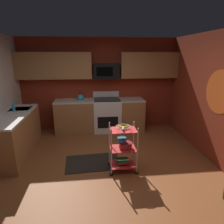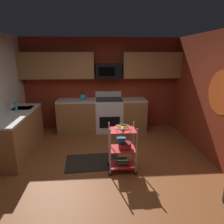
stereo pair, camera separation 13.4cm
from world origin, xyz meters
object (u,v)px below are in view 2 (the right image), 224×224
mixing_bowl_large (125,145)px  mixing_bowl_small (121,140)px  rolling_cart (122,149)px  fruit_bowl (123,127)px  oven_range (109,114)px  kettle (83,97)px  book_stack (122,162)px  microwave (109,71)px  dish_soap_bottle (16,106)px

mixing_bowl_large → mixing_bowl_small: mixing_bowl_small is taller
rolling_cart → fruit_bowl: (-0.00, 0.00, 0.43)m
oven_range → rolling_cart: size_ratio=1.20×
rolling_cart → kettle: kettle is taller
mixing_bowl_small → rolling_cart: bearing=-62.2°
mixing_bowl_large → rolling_cart: bearing=-180.0°
rolling_cart → mixing_bowl_large: size_ratio=3.63×
rolling_cart → kettle: bearing=111.9°
rolling_cart → book_stack: rolling_cart is taller
oven_range → rolling_cart: (0.13, -2.11, -0.03)m
rolling_cart → mixing_bowl_large: rolling_cart is taller
mixing_bowl_large → book_stack: bearing=-180.0°
microwave → mixing_bowl_large: 2.52m
oven_range → book_stack: size_ratio=4.75×
kettle → book_stack: bearing=-68.1°
book_stack → dish_soap_bottle: bearing=154.1°
mixing_bowl_large → kettle: 2.34m
mixing_bowl_large → kettle: (-0.89, 2.11, 0.48)m
oven_range → kettle: kettle is taller
rolling_cart → mixing_bowl_small: size_ratio=5.03×
dish_soap_bottle → fruit_bowl: bearing=-25.9°
mixing_bowl_small → kettle: size_ratio=0.69×
oven_range → fruit_bowl: bearing=-86.6°
mixing_bowl_small → kettle: (-0.83, 2.07, 0.38)m
mixing_bowl_small → book_stack: bearing=-62.2°
microwave → mixing_bowl_small: bearing=-87.1°
mixing_bowl_large → fruit_bowl: bearing=180.0°
mixing_bowl_large → dish_soap_bottle: size_ratio=1.26×
dish_soap_bottle → mixing_bowl_large: bearing=-25.5°
microwave → book_stack: size_ratio=3.02×
book_stack → dish_soap_bottle: (-2.27, 1.10, 0.84)m
oven_range → fruit_bowl: 2.15m
mixing_bowl_large → oven_range: bearing=94.7°
microwave → mixing_bowl_small: (0.11, -2.18, -1.08)m
microwave → dish_soap_bottle: microwave is taller
mixing_bowl_large → book_stack: (-0.05, -0.00, -0.34)m
oven_range → dish_soap_bottle: (-2.15, -1.01, 0.54)m
oven_range → fruit_bowl: size_ratio=4.04×
fruit_bowl → kettle: size_ratio=1.03×
book_stack → dish_soap_bottle: size_ratio=1.16×
microwave → book_stack: microwave is taller
rolling_cart → mixing_bowl_small: rolling_cart is taller
microwave → kettle: microwave is taller
fruit_bowl → book_stack: size_ratio=1.18×
rolling_cart → kettle: 2.34m
mixing_bowl_large → dish_soap_bottle: bearing=154.5°
microwave → book_stack: 2.69m
book_stack → mixing_bowl_small: bearing=117.8°
fruit_bowl → oven_range: bearing=93.4°
mixing_bowl_large → mixing_bowl_small: bearing=152.5°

